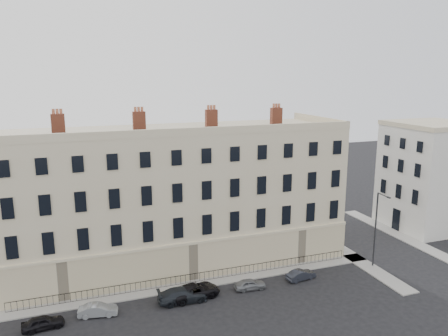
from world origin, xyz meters
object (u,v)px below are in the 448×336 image
(car_d, at_px, (195,291))
(car_e, at_px, (250,284))
(car_a, at_px, (43,322))
(car_b, at_px, (98,310))
(car_f, at_px, (301,275))
(streetlamp, at_px, (376,226))
(car_c, at_px, (183,295))

(car_d, relative_size, car_e, 1.54)
(car_a, height_order, car_e, car_a)
(car_b, xyz_separation_m, car_d, (8.94, 0.26, 0.12))
(car_b, height_order, car_f, car_b)
(car_b, bearing_deg, car_f, -79.77)
(car_b, bearing_deg, car_d, -78.46)
(car_b, height_order, streetlamp, streetlamp)
(car_e, bearing_deg, car_d, 91.16)
(car_b, xyz_separation_m, car_c, (7.62, -0.13, 0.12))
(car_f, bearing_deg, car_c, 82.06)
(car_b, distance_m, car_d, 8.95)
(car_f, bearing_deg, car_d, 80.24)
(car_b, bearing_deg, streetlamp, -79.81)
(car_a, relative_size, car_b, 1.00)
(car_b, bearing_deg, car_a, 106.85)
(car_d, bearing_deg, car_f, -98.27)
(car_a, bearing_deg, car_d, -93.12)
(car_d, distance_m, streetlamp, 20.81)
(car_d, height_order, car_f, car_d)
(car_b, relative_size, car_c, 0.72)
(car_b, xyz_separation_m, streetlamp, (29.36, 0.15, 4.14))
(car_b, relative_size, car_d, 0.70)
(car_d, bearing_deg, car_e, -100.54)
(car_e, bearing_deg, car_b, 94.00)
(car_c, bearing_deg, car_d, -72.37)
(car_f, xyz_separation_m, streetlamp, (9.11, 0.03, 4.16))
(car_e, bearing_deg, car_c, 94.95)
(car_d, bearing_deg, streetlamp, -97.87)
(car_a, distance_m, car_e, 18.95)
(car_c, bearing_deg, car_b, 90.41)
(car_a, xyz_separation_m, car_f, (24.71, 0.66, -0.04))
(car_c, height_order, car_f, car_c)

